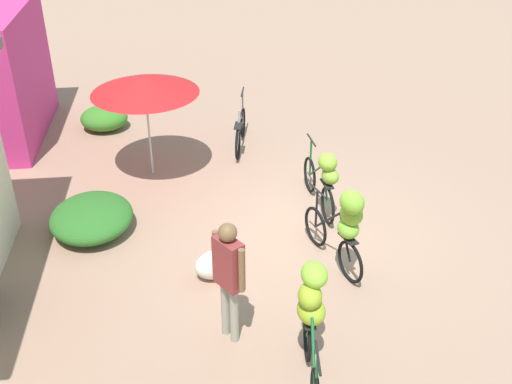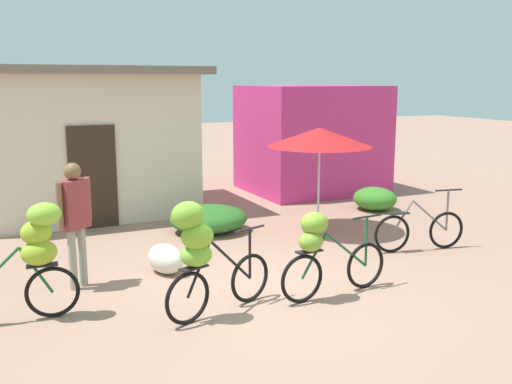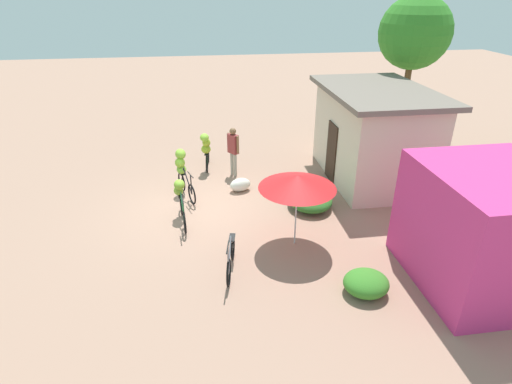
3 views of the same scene
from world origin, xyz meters
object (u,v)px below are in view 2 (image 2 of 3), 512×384
object	(u,v)px
bicycle_leftmost	(31,253)
bicycle_near_pile	(202,249)
produce_sack	(166,259)
building_low	(80,140)
shop_pink	(311,139)
market_umbrella	(320,137)
bicycle_by_shop	(420,230)
person_vendor	(75,212)
bicycle_center_loaded	(323,249)

from	to	relation	value
bicycle_leftmost	bicycle_near_pile	size ratio (longest dim) A/B	1.02
bicycle_leftmost	produce_sack	distance (m)	2.26
building_low	shop_pink	size ratio (longest dim) A/B	1.56
building_low	produce_sack	distance (m)	4.84
shop_pink	produce_sack	distance (m)	7.29
market_umbrella	bicycle_by_shop	distance (m)	2.47
bicycle_leftmost	building_low	bearing A→B (deg)	75.68
bicycle_near_pile	bicycle_by_shop	bearing A→B (deg)	14.94
bicycle_near_pile	person_vendor	bearing A→B (deg)	124.46
shop_pink	bicycle_near_pile	xyz separation A→B (m)	(-5.40, -6.68, -0.47)
market_umbrella	bicycle_near_pile	distance (m)	4.56
bicycle_near_pile	bicycle_center_loaded	xyz separation A→B (m)	(1.66, -0.04, -0.19)
bicycle_leftmost	person_vendor	bearing A→B (deg)	54.96
bicycle_near_pile	bicycle_leftmost	bearing A→B (deg)	155.94
shop_pink	market_umbrella	world-z (taller)	shop_pink
bicycle_leftmost	produce_sack	bearing A→B (deg)	27.83
building_low	bicycle_by_shop	size ratio (longest dim) A/B	3.03
bicycle_by_shop	produce_sack	bearing A→B (deg)	170.74
bicycle_leftmost	person_vendor	xyz separation A→B (m)	(0.65, 0.92, 0.24)
produce_sack	shop_pink	bearing A→B (deg)	42.28
bicycle_by_shop	produce_sack	size ratio (longest dim) A/B	2.35
building_low	person_vendor	bearing A→B (deg)	-99.54
shop_pink	bicycle_leftmost	world-z (taller)	shop_pink
bicycle_center_loaded	produce_sack	size ratio (longest dim) A/B	2.46
shop_pink	bicycle_center_loaded	xyz separation A→B (m)	(-3.74, -6.72, -0.67)
shop_pink	bicycle_near_pile	size ratio (longest dim) A/B	2.02
shop_pink	building_low	bearing A→B (deg)	-177.80
bicycle_center_loaded	bicycle_leftmost	bearing A→B (deg)	166.18
bicycle_leftmost	shop_pink	bearing A→B (deg)	38.95
building_low	bicycle_leftmost	world-z (taller)	building_low
bicycle_by_shop	produce_sack	xyz separation A→B (m)	(-4.23, 0.69, -0.14)
bicycle_center_loaded	produce_sack	bearing A→B (deg)	130.22
shop_pink	bicycle_by_shop	xyz separation A→B (m)	(-1.10, -5.53, -1.00)
bicycle_leftmost	bicycle_by_shop	size ratio (longest dim) A/B	0.98
market_umbrella	bicycle_leftmost	bearing A→B (deg)	-158.12
shop_pink	bicycle_center_loaded	size ratio (longest dim) A/B	1.86
shop_pink	produce_sack	bearing A→B (deg)	-137.72
market_umbrella	bicycle_near_pile	xyz separation A→B (m)	(-3.37, -2.92, -0.93)
produce_sack	person_vendor	xyz separation A→B (m)	(-1.27, -0.09, 0.87)
bicycle_leftmost	bicycle_near_pile	xyz separation A→B (m)	(1.85, -0.82, 0.04)
market_umbrella	person_vendor	bearing A→B (deg)	-165.61
building_low	bicycle_near_pile	xyz separation A→B (m)	(0.41, -6.46, -0.70)
building_low	bicycle_near_pile	distance (m)	6.51
building_low	shop_pink	world-z (taller)	building_low
building_low	bicycle_leftmost	distance (m)	5.86
building_low	bicycle_center_loaded	world-z (taller)	building_low
bicycle_leftmost	person_vendor	distance (m)	1.15
shop_pink	person_vendor	world-z (taller)	shop_pink
produce_sack	bicycle_leftmost	bearing A→B (deg)	-152.17
market_umbrella	bicycle_by_shop	xyz separation A→B (m)	(0.93, -1.77, -1.45)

